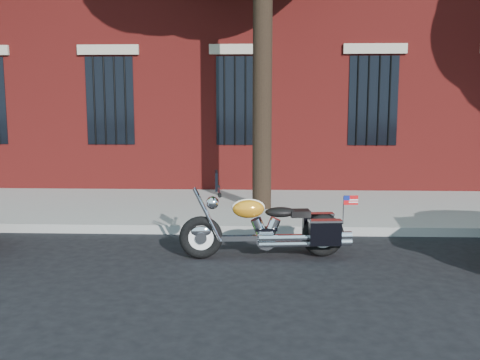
{
  "coord_description": "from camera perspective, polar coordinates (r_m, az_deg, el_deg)",
  "views": [
    {
      "loc": [
        0.5,
        -7.22,
        2.12
      ],
      "look_at": [
        0.17,
        0.8,
        0.98
      ],
      "focal_mm": 40.0,
      "sensor_mm": 36.0,
      "label": 1
    }
  ],
  "objects": [
    {
      "name": "motorcycle",
      "position": [
        7.44,
        3.36,
        -5.23
      ],
      "size": [
        2.43,
        0.82,
        1.21
      ],
      "rotation": [
        0.0,
        0.0,
        0.11
      ],
      "color": "black",
      "rests_on": "ground"
    },
    {
      "name": "ground",
      "position": [
        7.54,
        -1.55,
        -8.26
      ],
      "size": [
        120.0,
        120.0,
        0.0
      ],
      "primitive_type": "plane",
      "color": "black",
      "rests_on": "ground"
    },
    {
      "name": "curb",
      "position": [
        8.86,
        -0.94,
        -5.29
      ],
      "size": [
        40.0,
        0.16,
        0.15
      ],
      "primitive_type": "cube",
      "color": "gray",
      "rests_on": "ground"
    },
    {
      "name": "sidewalk",
      "position": [
        10.69,
        -0.36,
        -2.97
      ],
      "size": [
        40.0,
        3.6,
        0.15
      ],
      "primitive_type": "cube",
      "color": "gray",
      "rests_on": "ground"
    }
  ]
}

